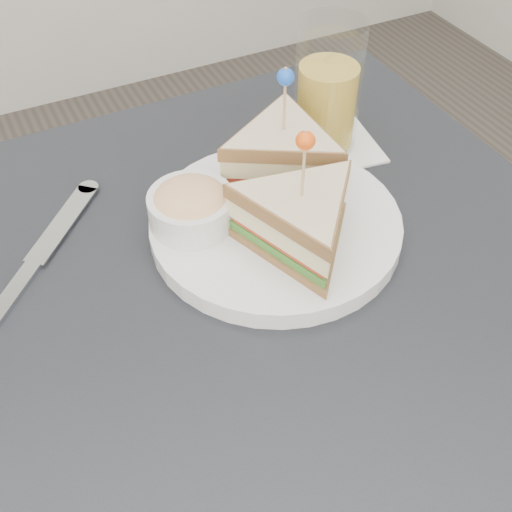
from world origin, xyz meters
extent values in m
cube|color=black|center=(0.00, 0.00, 0.73)|extent=(0.80, 0.80, 0.03)
cylinder|color=black|center=(0.35, 0.35, 0.36)|extent=(0.04, 0.04, 0.72)
cylinder|color=white|center=(0.07, 0.08, 0.76)|extent=(0.36, 0.36, 0.02)
cylinder|color=white|center=(0.07, 0.08, 0.77)|extent=(0.36, 0.36, 0.01)
cylinder|color=tan|center=(0.07, 0.03, 0.87)|extent=(0.00, 0.00, 0.09)
sphere|color=#EA4E0E|center=(0.07, 0.03, 0.91)|extent=(0.02, 0.02, 0.02)
cylinder|color=tan|center=(0.11, 0.14, 0.87)|extent=(0.00, 0.00, 0.09)
sphere|color=blue|center=(0.11, 0.14, 0.91)|extent=(0.02, 0.02, 0.02)
cylinder|color=silver|center=(-0.02, 0.11, 0.79)|extent=(0.12, 0.12, 0.04)
ellipsoid|color=#E0B772|center=(-0.02, 0.11, 0.80)|extent=(0.11, 0.11, 0.04)
cube|color=silver|center=(-0.22, 0.11, 0.75)|extent=(0.09, 0.10, 0.01)
cube|color=silver|center=(-0.14, 0.20, 0.76)|extent=(0.11, 0.12, 0.00)
cylinder|color=silver|center=(-0.10, 0.25, 0.76)|extent=(0.03, 0.03, 0.00)
cube|color=white|center=(0.21, 0.20, 0.75)|extent=(0.15, 0.15, 0.00)
cylinder|color=gold|center=(0.21, 0.20, 0.81)|extent=(0.08, 0.08, 0.10)
cylinder|color=white|center=(0.21, 0.20, 0.84)|extent=(0.09, 0.09, 0.16)
cube|color=white|center=(0.22, 0.21, 0.86)|extent=(0.03, 0.03, 0.02)
cube|color=white|center=(0.19, 0.20, 0.85)|extent=(0.03, 0.03, 0.02)
camera|label=1|loc=(-0.19, -0.39, 1.25)|focal=45.00mm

